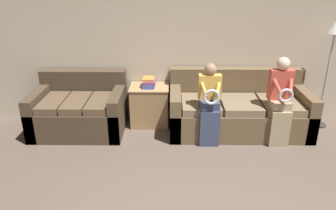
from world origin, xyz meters
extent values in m
cube|color=beige|center=(0.00, 3.13, 1.27)|extent=(7.84, 0.06, 2.55)
cube|color=brown|center=(0.67, 2.59, 0.21)|extent=(2.12, 0.98, 0.42)
cube|color=brown|center=(0.67, 2.98, 0.67)|extent=(2.12, 0.20, 0.48)
cube|color=brown|center=(-0.31, 2.59, 0.33)|extent=(0.16, 0.98, 0.67)
cube|color=brown|center=(1.65, 2.59, 0.33)|extent=(0.16, 0.98, 0.67)
cube|color=#7A664C|center=(0.07, 2.49, 0.48)|extent=(0.56, 0.74, 0.11)
cube|color=#7A664C|center=(0.67, 2.49, 0.48)|extent=(0.56, 0.74, 0.11)
cube|color=#7A664C|center=(1.27, 2.49, 0.48)|extent=(0.56, 0.74, 0.11)
cube|color=#473828|center=(-1.80, 2.57, 0.22)|extent=(1.37, 1.00, 0.44)
cube|color=#473828|center=(-1.80, 2.97, 0.66)|extent=(1.37, 0.20, 0.42)
cube|color=#473828|center=(-2.40, 2.57, 0.33)|extent=(0.16, 1.00, 0.66)
cube|color=#473828|center=(-1.19, 2.57, 0.33)|extent=(0.16, 1.00, 0.66)
cube|color=brown|center=(-2.15, 2.47, 0.50)|extent=(0.33, 0.76, 0.11)
cube|color=brown|center=(-1.80, 2.47, 0.50)|extent=(0.33, 0.76, 0.11)
cube|color=brown|center=(-1.44, 2.47, 0.50)|extent=(0.33, 0.76, 0.11)
cube|color=#384260|center=(0.17, 2.10, 0.27)|extent=(0.27, 0.10, 0.53)
cube|color=#384260|center=(0.17, 2.24, 0.59)|extent=(0.27, 0.28, 0.11)
cube|color=gold|center=(0.17, 2.31, 0.82)|extent=(0.32, 0.14, 0.36)
sphere|color=#A37A5B|center=(0.17, 2.31, 1.08)|extent=(0.17, 0.17, 0.17)
torus|color=silver|center=(0.17, 2.04, 0.77)|extent=(0.22, 0.04, 0.22)
cylinder|color=gold|center=(0.07, 2.17, 0.85)|extent=(0.13, 0.31, 0.21)
cylinder|color=gold|center=(0.27, 2.17, 0.85)|extent=(0.13, 0.31, 0.21)
cube|color=tan|center=(1.17, 2.10, 0.27)|extent=(0.27, 0.10, 0.53)
cube|color=tan|center=(1.17, 2.24, 0.59)|extent=(0.27, 0.28, 0.11)
cube|color=#C64C3D|center=(1.17, 2.31, 0.86)|extent=(0.32, 0.14, 0.43)
sphere|color=beige|center=(1.17, 2.31, 1.16)|extent=(0.19, 0.19, 0.19)
torus|color=silver|center=(1.17, 2.04, 0.80)|extent=(0.20, 0.04, 0.20)
cylinder|color=#C64C3D|center=(1.07, 2.17, 0.89)|extent=(0.14, 0.31, 0.24)
cylinder|color=#C64C3D|center=(1.26, 2.17, 0.89)|extent=(0.14, 0.31, 0.24)
cube|color=#9E7A51|center=(-0.72, 2.82, 0.32)|extent=(0.59, 0.49, 0.64)
cube|color=tan|center=(-0.72, 2.82, 0.64)|extent=(0.61, 0.51, 0.02)
cube|color=#33569E|center=(-0.73, 2.82, 0.67)|extent=(0.18, 0.30, 0.05)
cube|color=#7A4284|center=(-0.71, 2.84, 0.72)|extent=(0.19, 0.31, 0.06)
cube|color=orange|center=(-0.73, 2.82, 0.77)|extent=(0.18, 0.23, 0.04)
cylinder|color=#2D2B28|center=(2.03, 2.79, 0.01)|extent=(0.26, 0.26, 0.02)
cylinder|color=#B7B7BC|center=(2.03, 2.79, 0.76)|extent=(0.03, 0.03, 1.47)
cone|color=silver|center=(2.03, 2.79, 1.60)|extent=(0.26, 0.26, 0.21)
camera|label=1|loc=(-0.37, -2.08, 2.34)|focal=35.00mm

